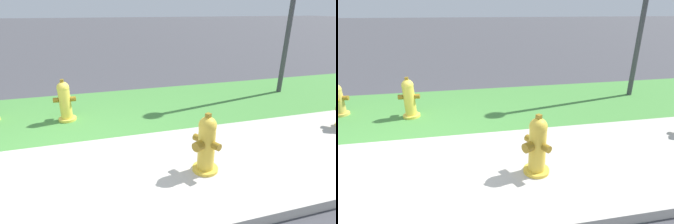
{
  "view_description": "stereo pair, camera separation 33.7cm",
  "coord_description": "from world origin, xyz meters",
  "views": [
    {
      "loc": [
        0.6,
        -2.78,
        1.92
      ],
      "look_at": [
        1.65,
        0.91,
        0.4
      ],
      "focal_mm": 28.0,
      "sensor_mm": 36.0,
      "label": 1
    },
    {
      "loc": [
        0.93,
        -2.85,
        1.92
      ],
      "look_at": [
        1.65,
        0.91,
        0.4
      ],
      "focal_mm": 28.0,
      "sensor_mm": 36.0,
      "label": 2
    }
  ],
  "objects": [
    {
      "name": "sidewalk_pavement",
      "position": [
        0.0,
        0.0,
        0.01
      ],
      "size": [
        18.0,
        2.06,
        0.01
      ],
      "primitive_type": "cube",
      "color": "#BCB7AD",
      "rests_on": "ground"
    },
    {
      "name": "grass_verge",
      "position": [
        0.0,
        2.31,
        0.0
      ],
      "size": [
        18.0,
        2.56,
        0.01
      ],
      "primitive_type": "cube",
      "color": "#47893D",
      "rests_on": "ground"
    },
    {
      "name": "fire_hydrant_at_driveway",
      "position": [
        0.04,
        2.0,
        0.37
      ],
      "size": [
        0.39,
        0.36,
        0.77
      ],
      "rotation": [
        0.0,
        0.0,
        6.25
      ],
      "color": "yellow",
      "rests_on": "ground"
    },
    {
      "name": "ground_plane",
      "position": [
        0.0,
        0.0,
        0.0
      ],
      "size": [
        120.0,
        120.0,
        0.0
      ],
      "primitive_type": "plane",
      "color": "#424247"
    },
    {
      "name": "fire_hydrant_mid_block",
      "position": [
        1.82,
        -0.19,
        0.38
      ],
      "size": [
        0.37,
        0.39,
        0.78
      ],
      "rotation": [
        0.0,
        0.0,
        2.04
      ],
      "color": "gold",
      "rests_on": "ground"
    }
  ]
}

